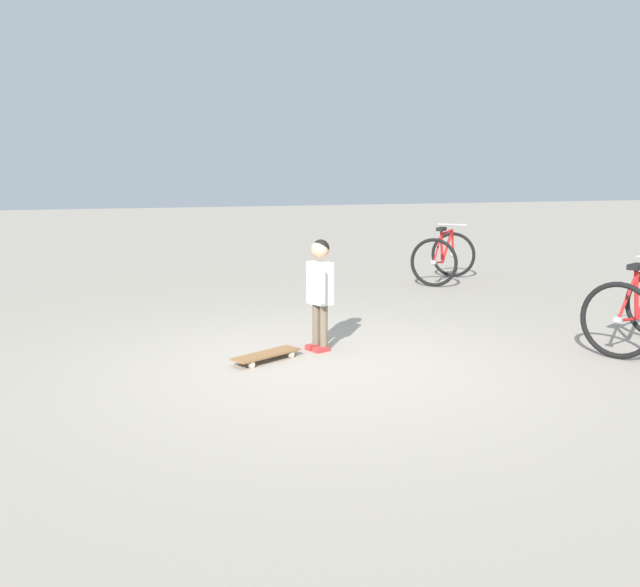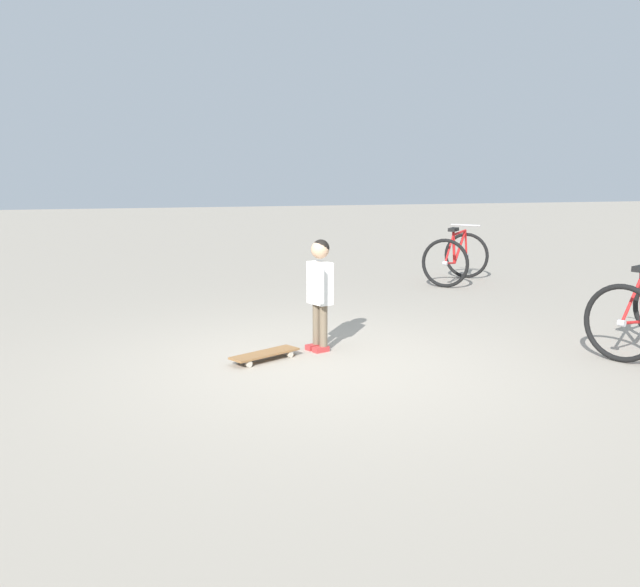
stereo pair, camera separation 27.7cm
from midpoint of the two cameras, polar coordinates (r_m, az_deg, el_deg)
name	(u,v)px [view 1 (the left image)]	position (r m, az deg, el deg)	size (l,w,h in m)	color
ground_plane	(331,365)	(6.27, -0.36, -5.81)	(50.00, 50.00, 0.00)	#9E9384
child_person	(320,282)	(6.64, -1.20, 0.90)	(0.24, 0.41, 1.06)	brown
skateboard	(266,355)	(6.42, -5.58, -4.93)	(0.68, 0.50, 0.07)	olive
bicycle_near	(444,257)	(10.86, 9.23, 2.93)	(1.25, 1.27, 0.85)	black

